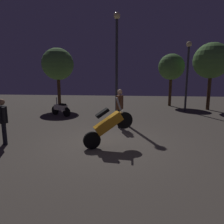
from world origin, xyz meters
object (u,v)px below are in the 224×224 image
at_px(motorcycle_orange_foreground, 108,125).
at_px(person_bystander_far, 3,118).
at_px(motorcycle_white_parked_left, 61,109).
at_px(streetlamp_far, 188,67).
at_px(person_rider_beside, 120,105).
at_px(streetlamp_near, 117,54).

bearing_deg(motorcycle_orange_foreground, person_bystander_far, 157.42).
height_order(motorcycle_orange_foreground, motorcycle_white_parked_left, motorcycle_orange_foreground).
xyz_separation_m(person_bystander_far, streetlamp_far, (7.92, 7.93, 2.09)).
relative_size(person_rider_beside, streetlamp_far, 0.37).
height_order(person_rider_beside, streetlamp_far, streetlamp_far).
distance_m(person_rider_beside, streetlamp_far, 6.91).
bearing_deg(streetlamp_near, motorcycle_white_parked_left, 174.48).
bearing_deg(person_bystander_far, motorcycle_orange_foreground, 137.74).
xyz_separation_m(person_rider_beside, streetlamp_far, (4.19, 5.13, 1.95)).
xyz_separation_m(motorcycle_orange_foreground, person_rider_beside, (0.16, 2.67, 0.31)).
bearing_deg(streetlamp_far, streetlamp_near, -146.62).
distance_m(motorcycle_white_parked_left, person_bystander_far, 5.30).
relative_size(motorcycle_orange_foreground, person_rider_beside, 0.93).
distance_m(motorcycle_white_parked_left, streetlamp_far, 8.82).
distance_m(person_bystander_far, streetlamp_far, 11.40).
height_order(motorcycle_orange_foreground, streetlamp_far, streetlamp_far).
bearing_deg(motorcycle_white_parked_left, motorcycle_orange_foreground, 155.37).
xyz_separation_m(motorcycle_orange_foreground, motorcycle_white_parked_left, (-3.65, 5.14, -0.31)).
relative_size(motorcycle_white_parked_left, person_bystander_far, 0.95).
xyz_separation_m(motorcycle_orange_foreground, streetlamp_near, (-0.18, 4.81, 2.82)).
height_order(person_rider_beside, person_bystander_far, person_rider_beside).
height_order(motorcycle_white_parked_left, streetlamp_near, streetlamp_near).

